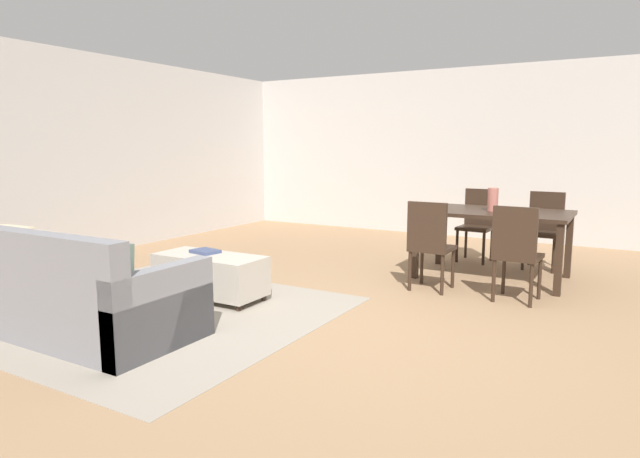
# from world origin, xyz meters

# --- Properties ---
(ground_plane) EXTENTS (10.80, 10.80, 0.00)m
(ground_plane) POSITION_xyz_m (0.00, 0.00, 0.00)
(ground_plane) COLOR #9E7A56
(wall_back) EXTENTS (9.00, 0.12, 2.70)m
(wall_back) POSITION_xyz_m (0.00, 5.00, 1.35)
(wall_back) COLOR beige
(wall_back) RESTS_ON ground_plane
(wall_left) EXTENTS (0.12, 11.00, 2.70)m
(wall_left) POSITION_xyz_m (-4.50, 0.50, 1.35)
(wall_left) COLOR beige
(wall_left) RESTS_ON ground_plane
(area_rug) EXTENTS (3.00, 2.80, 0.01)m
(area_rug) POSITION_xyz_m (-1.70, -0.56, 0.00)
(area_rug) COLOR gray
(area_rug) RESTS_ON ground_plane
(couch) EXTENTS (2.02, 0.94, 0.86)m
(couch) POSITION_xyz_m (-1.86, -1.23, 0.29)
(couch) COLOR gray
(couch) RESTS_ON ground_plane
(ottoman_table) EXTENTS (1.09, 0.48, 0.43)m
(ottoman_table) POSITION_xyz_m (-1.55, 0.06, 0.24)
(ottoman_table) COLOR #B7AD9E
(ottoman_table) RESTS_ON ground_plane
(dining_table) EXTENTS (1.60, 0.99, 0.76)m
(dining_table) POSITION_xyz_m (0.60, 2.28, 0.67)
(dining_table) COLOR #332319
(dining_table) RESTS_ON ground_plane
(dining_chair_near_left) EXTENTS (0.41, 0.41, 0.92)m
(dining_chair_near_left) POSITION_xyz_m (0.18, 1.39, 0.52)
(dining_chair_near_left) COLOR #332319
(dining_chair_near_left) RESTS_ON ground_plane
(dining_chair_near_right) EXTENTS (0.42, 0.42, 0.92)m
(dining_chair_near_right) POSITION_xyz_m (1.02, 1.39, 0.52)
(dining_chair_near_right) COLOR #332319
(dining_chair_near_right) RESTS_ON ground_plane
(dining_chair_far_left) EXTENTS (0.42, 0.42, 0.92)m
(dining_chair_far_left) POSITION_xyz_m (0.21, 3.17, 0.52)
(dining_chair_far_left) COLOR #332319
(dining_chair_far_left) RESTS_ON ground_plane
(dining_chair_far_right) EXTENTS (0.42, 0.42, 0.92)m
(dining_chair_far_right) POSITION_xyz_m (1.02, 3.12, 0.52)
(dining_chair_far_right) COLOR #332319
(dining_chair_far_right) RESTS_ON ground_plane
(vase_centerpiece) EXTENTS (0.11, 0.11, 0.25)m
(vase_centerpiece) POSITION_xyz_m (0.60, 2.24, 0.89)
(vase_centerpiece) COLOR #B26659
(vase_centerpiece) RESTS_ON dining_table
(book_on_ottoman) EXTENTS (0.29, 0.24, 0.03)m
(book_on_ottoman) POSITION_xyz_m (-1.66, 0.12, 0.45)
(book_on_ottoman) COLOR #3F4C72
(book_on_ottoman) RESTS_ON ottoman_table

